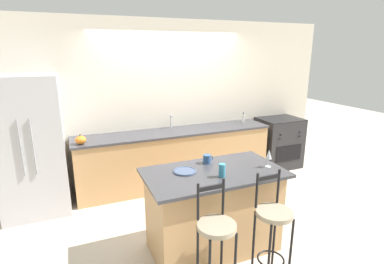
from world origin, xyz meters
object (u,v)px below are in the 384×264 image
at_px(soap_bottle, 243,118).
at_px(coffee_mug, 207,159).
at_px(refrigerator, 31,146).
at_px(dinner_plate, 185,171).
at_px(wine_glass, 269,155).
at_px(bar_stool_near, 216,238).
at_px(oven_range, 278,142).
at_px(bar_stool_far, 273,225).
at_px(pumpkin_decoration, 81,140).
at_px(tumbler_cup, 222,170).

bearing_deg(soap_bottle, coffee_mug, -132.70).
bearing_deg(refrigerator, coffee_mug, -37.24).
bearing_deg(dinner_plate, soap_bottle, 43.96).
distance_m(dinner_plate, wine_glass, 0.95).
bearing_deg(wine_glass, coffee_mug, 147.75).
relative_size(refrigerator, soap_bottle, 10.39).
xyz_separation_m(bar_stool_near, coffee_mug, (0.33, 0.90, 0.39)).
bearing_deg(coffee_mug, oven_range, 34.20).
bearing_deg(bar_stool_far, oven_range, 50.70).
bearing_deg(pumpkin_decoration, coffee_mug, -46.31).
distance_m(bar_stool_far, dinner_plate, 1.03).
bearing_deg(wine_glass, bar_stool_far, -120.39).
distance_m(bar_stool_near, dinner_plate, 0.83).
relative_size(wine_glass, soap_bottle, 1.10).
height_order(bar_stool_near, coffee_mug, bar_stool_near).
xyz_separation_m(refrigerator, coffee_mug, (1.94, -1.47, 0.04)).
xyz_separation_m(oven_range, dinner_plate, (-2.61, -1.69, 0.47)).
relative_size(dinner_plate, coffee_mug, 2.03).
bearing_deg(bar_stool_near, refrigerator, 124.08).
bearing_deg(oven_range, coffee_mug, -145.80).
height_order(coffee_mug, pumpkin_decoration, pumpkin_decoration).
relative_size(bar_stool_near, coffee_mug, 8.89).
xyz_separation_m(tumbler_cup, soap_bottle, (1.53, 2.04, -0.00)).
bearing_deg(oven_range, bar_stool_far, -129.30).
bearing_deg(wine_glass, soap_bottle, 65.23).
bearing_deg(tumbler_cup, coffee_mug, 86.36).
bearing_deg(soap_bottle, dinner_plate, -136.04).
xyz_separation_m(oven_range, bar_stool_far, (-2.01, -2.46, 0.13)).
distance_m(refrigerator, oven_range, 4.24).
xyz_separation_m(coffee_mug, pumpkin_decoration, (-1.31, 1.37, -0.00)).
relative_size(coffee_mug, pumpkin_decoration, 0.82).
height_order(pumpkin_decoration, soap_bottle, soap_bottle).
bearing_deg(oven_range, refrigerator, -179.01).
bearing_deg(soap_bottle, bar_stool_far, -116.02).
bearing_deg(dinner_plate, bar_stool_far, -52.14).
bearing_deg(soap_bottle, bar_stool_near, -126.04).
xyz_separation_m(bar_stool_far, coffee_mug, (-0.26, 0.91, 0.39)).
bearing_deg(coffee_mug, dinner_plate, -156.88).
bearing_deg(pumpkin_decoration, tumbler_cup, -54.23).
relative_size(refrigerator, pumpkin_decoration, 12.65).
bearing_deg(pumpkin_decoration, refrigerator, 170.75).
relative_size(wine_glass, pumpkin_decoration, 1.34).
height_order(bar_stool_near, tumbler_cup, bar_stool_near).
height_order(bar_stool_near, dinner_plate, bar_stool_near).
distance_m(bar_stool_far, coffee_mug, 1.02).
bearing_deg(refrigerator, soap_bottle, 2.60).
xyz_separation_m(dinner_plate, wine_glass, (0.92, -0.23, 0.13)).
xyz_separation_m(refrigerator, soap_bottle, (3.44, 0.16, 0.06)).
distance_m(refrigerator, wine_glass, 3.12).
relative_size(bar_stool_far, soap_bottle, 6.02).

